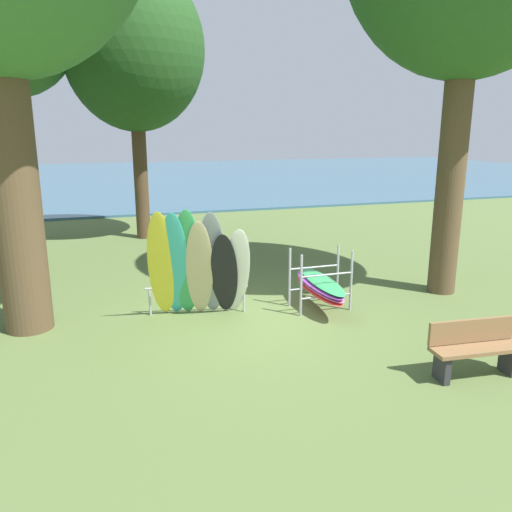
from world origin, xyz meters
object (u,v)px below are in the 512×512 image
tree_far_left_back (6,16)px  park_bench (475,347)px  board_storage_rack (320,285)px  tree_far_right_back (134,49)px  leaning_board_pile (198,268)px

tree_far_left_back → park_bench: (7.22, -11.94, -6.37)m
tree_far_left_back → board_storage_rack: (6.29, -8.52, -6.33)m
tree_far_right_back → board_storage_rack: 10.34m
tree_far_left_back → park_bench: bearing=-58.8°
leaning_board_pile → board_storage_rack: 2.56m
tree_far_right_back → leaning_board_pile: size_ratio=3.85×
tree_far_right_back → park_bench: size_ratio=6.03×
leaning_board_pile → park_bench: bearing=-46.3°
tree_far_left_back → leaning_board_pile: (3.80, -8.35, -5.79)m
tree_far_left_back → leaning_board_pile: tree_far_left_back is taller
board_storage_rack → tree_far_left_back: bearing=126.4°
tree_far_left_back → board_storage_rack: size_ratio=4.35×
leaning_board_pile → board_storage_rack: bearing=-3.8°
board_storage_rack → leaning_board_pile: bearing=176.2°
leaning_board_pile → tree_far_left_back: bearing=114.4°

